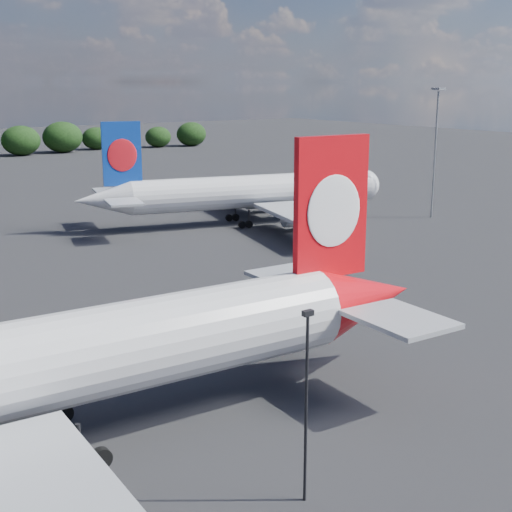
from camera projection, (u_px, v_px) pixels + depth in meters
qantas_airliner at (50, 366)px, 39.99m from camera, size 52.89×50.24×17.29m
china_southern_airliner at (244, 193)px, 105.83m from camera, size 47.16×45.14×15.53m
apron_lamp_post at (306, 396)px, 35.00m from camera, size 0.55×0.30×10.17m
floodlight_mast_near at (436, 133)px, 109.19m from camera, size 1.60×1.60×19.93m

